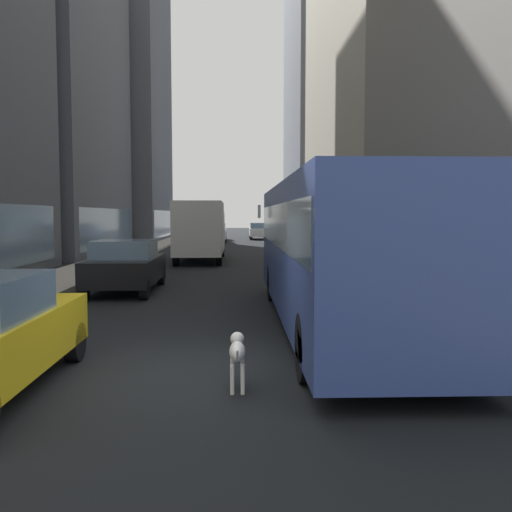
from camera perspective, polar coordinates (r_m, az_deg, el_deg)
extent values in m
plane|color=black|center=(43.56, -2.85, 1.06)|extent=(120.00, 120.00, 0.00)
cube|color=#ADA89E|center=(44.01, -10.30, 1.12)|extent=(2.40, 110.00, 0.15)
cube|color=gray|center=(43.84, 4.62, 1.17)|extent=(2.40, 110.00, 0.15)
cube|color=#4C515B|center=(38.85, -21.67, 15.95)|extent=(8.94, 15.45, 20.98)
cube|color=slate|center=(36.77, -14.74, 2.84)|extent=(0.08, 13.91, 2.40)
cube|color=#4C515B|center=(55.50, -15.91, 19.25)|extent=(11.71, 14.31, 33.88)
cube|color=slate|center=(52.50, -9.37, 3.29)|extent=(0.08, 12.88, 2.40)
cube|color=slate|center=(14.82, 18.96, 0.91)|extent=(0.08, 16.78, 2.40)
cube|color=slate|center=(36.52, 7.29, 2.93)|extent=(0.08, 21.57, 2.40)
cube|color=slate|center=(61.58, 8.89, 15.56)|extent=(11.06, 17.92, 29.12)
cube|color=slate|center=(59.59, 3.53, 3.44)|extent=(0.08, 16.12, 2.40)
cube|color=#33478C|center=(12.19, 8.17, 0.78)|extent=(2.55, 11.50, 2.75)
cube|color=slate|center=(12.18, 8.19, 3.11)|extent=(2.57, 11.04, 0.90)
cube|color=black|center=(17.91, 4.91, -1.72)|extent=(2.55, 0.16, 0.44)
cylinder|color=black|center=(15.68, 1.77, -2.73)|extent=(0.30, 1.00, 1.00)
cylinder|color=black|center=(15.99, 9.85, -2.66)|extent=(0.30, 1.00, 1.00)
cylinder|color=black|center=(8.12, 5.39, -9.30)|extent=(0.30, 1.00, 1.00)
cylinder|color=black|center=(8.70, 20.43, -8.64)|extent=(0.30, 1.00, 1.00)
cube|color=silver|center=(17.15, 0.33, 4.56)|extent=(0.08, 0.24, 0.40)
cube|color=black|center=(17.89, -13.11, -1.35)|extent=(1.92, 4.31, 0.75)
cube|color=slate|center=(17.62, -13.28, 0.68)|extent=(1.77, 1.94, 0.55)
cylinder|color=black|center=(19.79, -14.55, -1.94)|extent=(0.22, 0.64, 0.64)
cylinder|color=black|center=(19.49, -9.65, -1.96)|extent=(0.22, 0.64, 0.64)
cylinder|color=black|center=(16.44, -17.18, -3.23)|extent=(0.22, 0.64, 0.64)
cylinder|color=black|center=(16.08, -11.30, -3.29)|extent=(0.22, 0.64, 0.64)
cube|color=silver|center=(55.07, 0.24, 2.45)|extent=(1.72, 4.54, 0.75)
cube|color=slate|center=(54.83, 0.24, 3.12)|extent=(1.58, 2.04, 0.55)
cylinder|color=black|center=(56.91, -0.59, 2.12)|extent=(0.22, 0.64, 0.64)
cylinder|color=black|center=(56.97, 0.92, 2.13)|extent=(0.22, 0.64, 0.64)
cylinder|color=black|center=(53.21, -0.49, 1.98)|extent=(0.22, 0.64, 0.64)
cylinder|color=black|center=(53.27, 1.12, 1.98)|extent=(0.22, 0.64, 0.64)
cube|color=#4C6BB7|center=(53.69, -3.98, 2.39)|extent=(1.73, 4.14, 0.75)
cube|color=slate|center=(53.47, -3.99, 3.08)|extent=(1.59, 1.86, 0.55)
cylinder|color=black|center=(55.38, -4.70, 2.05)|extent=(0.22, 0.64, 0.64)
cylinder|color=black|center=(55.33, -3.14, 2.06)|extent=(0.22, 0.64, 0.64)
cylinder|color=black|center=(52.08, -4.87, 1.92)|extent=(0.22, 0.64, 0.64)
cylinder|color=black|center=(52.03, -3.21, 1.92)|extent=(0.22, 0.64, 0.64)
cube|color=#B7BABF|center=(48.65, -4.18, 2.20)|extent=(1.88, 4.73, 0.75)
cube|color=slate|center=(48.39, -4.20, 2.96)|extent=(1.73, 2.13, 0.55)
cylinder|color=black|center=(50.64, -5.04, 1.85)|extent=(0.22, 0.64, 0.64)
cylinder|color=black|center=(50.58, -3.16, 1.86)|extent=(0.22, 0.64, 0.64)
cylinder|color=black|center=(46.76, -5.29, 1.65)|extent=(0.22, 0.64, 0.64)
cylinder|color=black|center=(46.69, -3.25, 1.66)|extent=(0.22, 0.64, 0.64)
cylinder|color=black|center=(9.72, -18.03, -8.32)|extent=(0.22, 0.64, 0.64)
cube|color=silver|center=(31.97, -5.32, 2.59)|extent=(2.30, 2.00, 2.10)
cube|color=silver|center=(28.22, -5.77, 2.88)|extent=(2.30, 5.50, 2.60)
cylinder|color=black|center=(32.09, -7.11, 0.71)|extent=(0.28, 0.90, 0.90)
cylinder|color=black|center=(31.97, -3.50, 0.72)|extent=(0.28, 0.90, 0.90)
cylinder|color=black|center=(26.63, -8.16, -0.02)|extent=(0.28, 0.90, 0.90)
cylinder|color=black|center=(26.49, -3.81, -0.01)|extent=(0.28, 0.90, 0.90)
ellipsoid|color=white|center=(7.75, -1.92, -9.72)|extent=(0.22, 0.60, 0.26)
sphere|color=white|center=(8.10, -1.92, -8.45)|extent=(0.20, 0.20, 0.20)
sphere|color=black|center=(8.11, -2.35, -8.29)|extent=(0.07, 0.07, 0.07)
sphere|color=black|center=(8.11, -1.49, -8.29)|extent=(0.07, 0.07, 0.07)
cylinder|color=white|center=(7.35, -1.91, -10.09)|extent=(0.03, 0.16, 0.19)
cylinder|color=white|center=(8.04, -2.42, -11.64)|extent=(0.06, 0.06, 0.40)
cylinder|color=white|center=(8.04, -1.40, -11.64)|extent=(0.06, 0.06, 0.40)
cylinder|color=white|center=(7.63, -2.45, -12.50)|extent=(0.06, 0.06, 0.40)
cylinder|color=white|center=(7.63, -1.37, -12.50)|extent=(0.06, 0.06, 0.40)
sphere|color=black|center=(7.84, -1.55, -9.26)|extent=(0.04, 0.04, 0.04)
sphere|color=black|center=(7.67, -2.37, -9.72)|extent=(0.04, 0.04, 0.04)
sphere|color=black|center=(7.56, -1.76, -9.61)|extent=(0.04, 0.04, 0.04)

